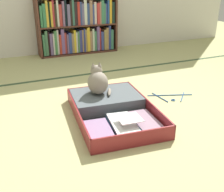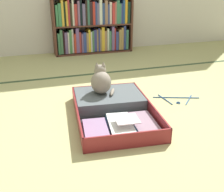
% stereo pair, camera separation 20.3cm
% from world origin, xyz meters
% --- Properties ---
extents(ground_plane, '(10.00, 10.00, 0.00)m').
position_xyz_m(ground_plane, '(0.00, 0.00, 0.00)').
color(ground_plane, tan).
extents(tatami_border, '(4.80, 0.05, 0.00)m').
position_xyz_m(tatami_border, '(0.00, 1.19, 0.00)').
color(tatami_border, '#364D31').
rests_on(tatami_border, ground_plane).
extents(bookshelf, '(1.23, 0.26, 0.87)m').
position_xyz_m(bookshelf, '(0.26, 2.25, 0.41)').
color(bookshelf, '#553025').
rests_on(bookshelf, ground_plane).
extents(open_suitcase, '(0.72, 1.00, 0.12)m').
position_xyz_m(open_suitcase, '(-0.11, 0.12, 0.05)').
color(open_suitcase, maroon).
rests_on(open_suitcase, ground_plane).
extents(black_cat, '(0.24, 0.25, 0.28)m').
position_xyz_m(black_cat, '(-0.15, 0.31, 0.23)').
color(black_cat, gray).
rests_on(black_cat, open_suitcase).
extents(clothes_hanger, '(0.43, 0.29, 0.01)m').
position_xyz_m(clothes_hanger, '(0.57, 0.19, 0.01)').
color(clothes_hanger, '#2D5792').
rests_on(clothes_hanger, ground_plane).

